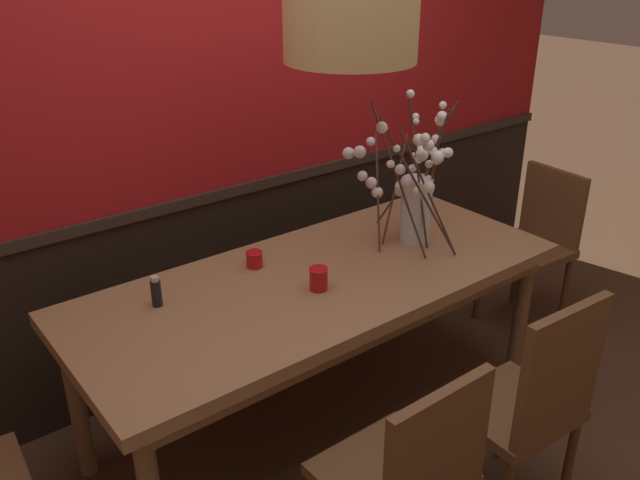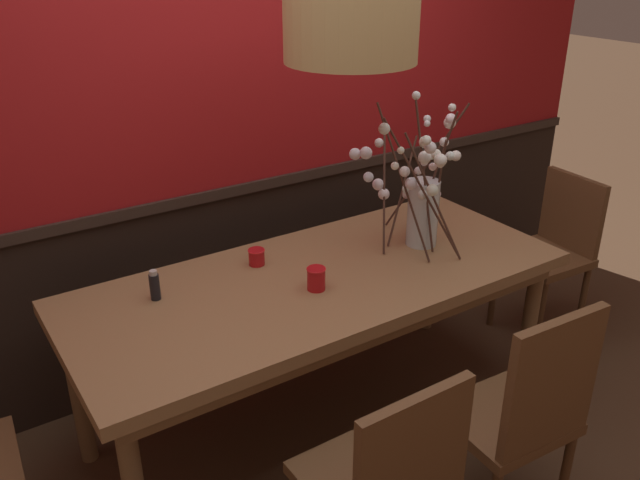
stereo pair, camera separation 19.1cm
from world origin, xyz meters
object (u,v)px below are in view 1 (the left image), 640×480
candle_holder_nearer_edge (319,279)px  condiment_bottle (156,292)px  chair_far_side_right (268,243)px  dining_table (320,293)px  chair_near_side_right (531,401)px  pendant_lamp (351,25)px  chair_far_side_left (165,273)px  chair_near_side_left (408,474)px  vase_with_blossoms (413,195)px  chair_head_east_end (536,239)px  candle_holder_nearer_center (254,259)px

candle_holder_nearer_edge → condiment_bottle: bearing=153.6°
chair_far_side_right → candle_holder_nearer_edge: bearing=-112.0°
dining_table → chair_far_side_right: chair_far_side_right is taller
chair_near_side_right → pendant_lamp: pendant_lamp is taller
dining_table → chair_far_side_left: bearing=109.5°
chair_near_side_left → vase_with_blossoms: vase_with_blossoms is taller
chair_head_east_end → candle_holder_nearer_edge: chair_head_east_end is taller
chair_near_side_left → candle_holder_nearer_edge: size_ratio=9.47×
candle_holder_nearer_center → chair_head_east_end: bearing=-9.1°
chair_far_side_right → vase_with_blossoms: 1.01m
dining_table → candle_holder_nearer_edge: (-0.08, -0.09, 0.13)m
chair_near_side_left → chair_head_east_end: bearing=24.3°
condiment_bottle → pendant_lamp: (0.73, -0.25, 0.94)m
chair_far_side_left → condiment_bottle: 0.81m
chair_far_side_left → chair_near_side_left: 1.71m
chair_head_east_end → candle_holder_nearer_center: chair_head_east_end is taller
candle_holder_nearer_center → chair_near_side_right: bearing=-68.3°
chair_head_east_end → condiment_bottle: (-2.14, 0.22, 0.30)m
dining_table → chair_near_side_left: size_ratio=2.34×
chair_near_side_right → candle_holder_nearer_center: chair_near_side_right is taller
pendant_lamp → chair_head_east_end: bearing=1.2°
chair_near_side_left → candle_holder_nearer_edge: (0.23, 0.76, 0.30)m
chair_far_side_left → condiment_bottle: (-0.33, -0.67, 0.30)m
dining_table → chair_far_side_left: chair_far_side_left is taller
chair_near_side_right → chair_near_side_left: bearing=176.8°
condiment_bottle → candle_holder_nearer_center: bearing=5.5°
vase_with_blossoms → pendant_lamp: bearing=-171.6°
chair_far_side_right → dining_table: bearing=-109.6°
candle_holder_nearer_center → chair_far_side_left: bearing=102.3°
dining_table → vase_with_blossoms: (0.53, 0.01, 0.32)m
chair_far_side_left → chair_near_side_right: size_ratio=0.96×
chair_near_side_left → chair_head_east_end: size_ratio=1.00×
dining_table → chair_head_east_end: (1.50, -0.03, -0.16)m
vase_with_blossoms → pendant_lamp: 0.89m
chair_far_side_left → candle_holder_nearer_center: chair_far_side_left is taller
dining_table → candle_holder_nearer_center: size_ratio=28.25×
dining_table → chair_far_side_right: bearing=70.4°
chair_head_east_end → candle_holder_nearer_edge: (-1.57, -0.06, 0.29)m
dining_table → chair_near_side_right: chair_near_side_right is taller
chair_far_side_right → vase_with_blossoms: bearing=-75.0°
chair_far_side_left → candle_holder_nearer_center: (0.14, -0.63, 0.28)m
candle_holder_nearer_center → pendant_lamp: size_ratio=0.06×
candle_holder_nearer_edge → condiment_bottle: 0.63m
chair_head_east_end → candle_holder_nearer_center: (-1.67, 0.27, 0.28)m
chair_head_east_end → pendant_lamp: pendant_lamp is taller
chair_head_east_end → chair_near_side_right: 1.49m
chair_near_side_right → vase_with_blossoms: (0.26, 0.89, 0.46)m
chair_far_side_right → chair_head_east_end: chair_far_side_right is taller
dining_table → vase_with_blossoms: vase_with_blossoms is taller
dining_table → pendant_lamp: bearing=-32.5°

